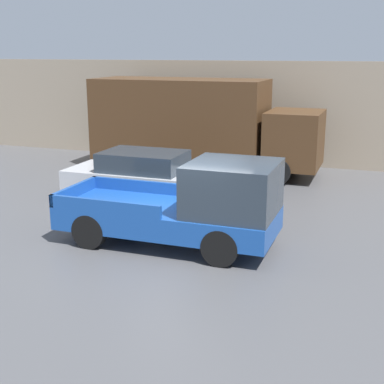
% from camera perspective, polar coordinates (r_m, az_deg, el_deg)
% --- Properties ---
extents(ground_plane, '(60.00, 60.00, 0.00)m').
position_cam_1_polar(ground_plane, '(12.56, -0.40, -6.08)').
color(ground_plane, '#4C4C4F').
extents(building_wall, '(28.00, 0.15, 4.10)m').
position_cam_1_polar(building_wall, '(21.84, 9.08, 8.27)').
color(building_wall, gray).
rests_on(building_wall, ground).
extents(pickup_truck, '(5.14, 2.11, 2.09)m').
position_cam_1_polar(pickup_truck, '(12.44, -0.09, -1.54)').
color(pickup_truck, '#194799').
rests_on(pickup_truck, ground).
extents(car, '(4.46, 1.94, 1.56)m').
position_cam_1_polar(car, '(16.30, -5.47, 1.72)').
color(car, '#B7BABF').
rests_on(car, ground).
extents(delivery_truck, '(8.56, 2.54, 3.47)m').
position_cam_1_polar(delivery_truck, '(20.29, 0.51, 7.38)').
color(delivery_truck, '#472D19').
rests_on(delivery_truck, ground).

